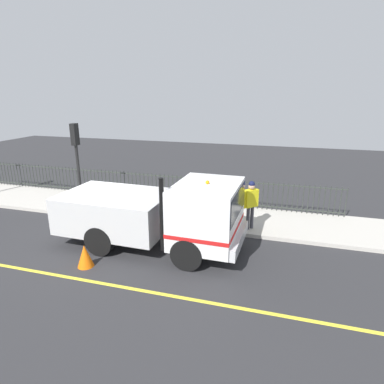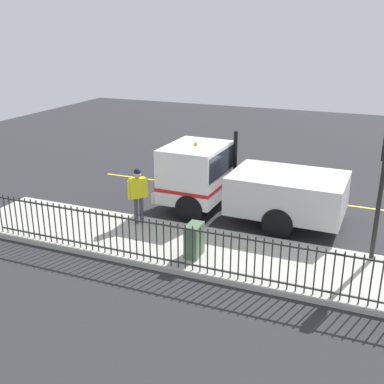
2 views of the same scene
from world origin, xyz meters
name	(u,v)px [view 1 (image 1 of 2)]	position (x,y,z in m)	size (l,w,h in m)	color
ground_plane	(96,237)	(0.00, 0.00, 0.00)	(45.15, 45.15, 0.00)	#2B2B2D
sidewalk_slab	(133,208)	(2.89, 0.00, 0.07)	(2.90, 20.52, 0.14)	#B7B2A8
lane_marking	(47,273)	(-2.57, 0.00, 0.00)	(0.12, 18.47, 0.01)	yellow
work_truck	(164,211)	(-0.07, -2.63, 1.27)	(2.60, 6.14, 2.68)	white
worker_standing	(251,200)	(1.95, -5.20, 1.25)	(0.52, 0.52, 1.81)	yellow
iron_fence	(144,185)	(4.18, 0.00, 0.76)	(0.04, 17.48, 1.23)	#2D332D
traffic_light_near	(76,150)	(1.83, 1.79, 2.74)	(0.30, 0.21, 3.64)	black
utility_cabinet	(195,199)	(3.40, -2.71, 0.60)	(0.61, 0.38, 0.92)	#4C6B4C
traffic_cone	(85,256)	(-1.90, -0.84, 0.34)	(0.48, 0.48, 0.68)	orange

